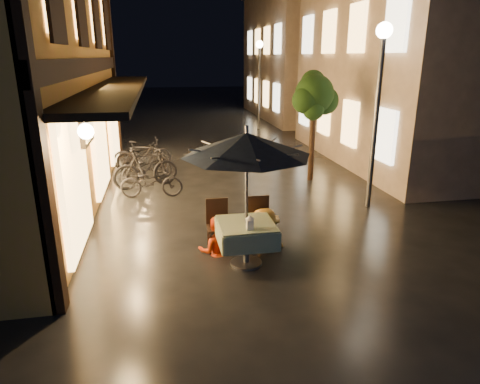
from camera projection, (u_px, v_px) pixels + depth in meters
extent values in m
plane|color=black|center=(269.00, 251.00, 8.10)|extent=(90.00, 90.00, 0.00)
cube|color=black|center=(90.00, 66.00, 10.24)|extent=(0.12, 11.00, 0.35)
cube|color=black|center=(117.00, 89.00, 10.50)|extent=(1.20, 10.50, 0.12)
cube|color=#FFC067|center=(78.00, 2.00, 8.91)|extent=(0.10, 0.90, 1.50)
cube|color=#FFC067|center=(95.00, 13.00, 11.25)|extent=(0.10, 0.90, 1.50)
cube|color=#FFC067|center=(105.00, 20.00, 13.59)|extent=(0.10, 0.90, 1.50)
cube|color=#FFC067|center=(75.00, 182.00, 7.54)|extent=(0.10, 2.20, 2.40)
cube|color=#FFC067|center=(100.00, 144.00, 10.82)|extent=(0.10, 2.20, 2.40)
cube|color=#FFC067|center=(113.00, 123.00, 14.10)|extent=(0.10, 2.20, 2.40)
cube|color=#BBA28F|center=(438.00, 64.00, 14.51)|extent=(7.00, 9.00, 6.50)
cube|color=#FFC067|center=(385.00, 136.00, 11.33)|extent=(0.10, 1.00, 1.40)
cube|color=#FFC067|center=(397.00, 23.00, 10.48)|extent=(0.10, 1.00, 1.40)
cube|color=#FFC067|center=(350.00, 123.00, 13.39)|extent=(0.10, 1.00, 1.40)
cube|color=#FFC067|center=(357.00, 28.00, 12.54)|extent=(0.10, 1.00, 1.40)
cube|color=#FFC067|center=(324.00, 114.00, 15.45)|extent=(0.10, 1.00, 1.40)
cube|color=#FFC067|center=(329.00, 32.00, 14.60)|extent=(0.10, 1.00, 1.40)
cube|color=#FFC067|center=(304.00, 108.00, 17.51)|extent=(0.10, 1.00, 1.40)
cube|color=#FFC067|center=(308.00, 35.00, 16.66)|extent=(0.10, 1.00, 1.40)
cube|color=#BBA28F|center=(318.00, 56.00, 25.20)|extent=(7.00, 10.00, 7.00)
cube|color=#FFC067|center=(276.00, 98.00, 21.63)|extent=(0.10, 1.00, 1.40)
cube|color=#FFC067|center=(278.00, 39.00, 20.78)|extent=(0.10, 1.00, 1.40)
cube|color=#FFC067|center=(266.00, 94.00, 23.69)|extent=(0.10, 1.00, 1.40)
cube|color=#FFC067|center=(267.00, 41.00, 22.84)|extent=(0.10, 1.00, 1.40)
cube|color=#FFC067|center=(257.00, 91.00, 25.75)|extent=(0.10, 1.00, 1.40)
cube|color=#FFC067|center=(258.00, 42.00, 24.90)|extent=(0.10, 1.00, 1.40)
cube|color=#FFC067|center=(250.00, 88.00, 27.81)|extent=(0.10, 1.00, 1.40)
cube|color=#FFC067|center=(250.00, 43.00, 26.96)|extent=(0.10, 1.00, 1.40)
cylinder|color=black|center=(312.00, 143.00, 12.40)|extent=(0.16, 0.16, 2.20)
sphere|color=black|center=(314.00, 94.00, 11.97)|extent=(1.10, 1.10, 1.10)
sphere|color=black|center=(325.00, 101.00, 12.19)|extent=(0.80, 0.80, 0.80)
sphere|color=black|center=(306.00, 100.00, 11.83)|extent=(0.76, 0.76, 0.76)
sphere|color=black|center=(313.00, 82.00, 12.17)|extent=(0.70, 0.70, 0.70)
sphere|color=black|center=(313.00, 110.00, 11.84)|extent=(0.60, 0.60, 0.60)
cylinder|color=#59595E|center=(375.00, 125.00, 9.89)|extent=(0.12, 0.12, 4.00)
sphere|color=#FFE8C5|center=(384.00, 30.00, 9.27)|extent=(0.36, 0.36, 0.36)
cylinder|color=#59595E|center=(259.00, 88.00, 21.13)|extent=(0.12, 0.12, 4.00)
sphere|color=#FFE8C5|center=(259.00, 44.00, 20.50)|extent=(0.36, 0.36, 0.36)
cylinder|color=#59595E|center=(246.00, 245.00, 7.48)|extent=(0.10, 0.10, 0.72)
cylinder|color=#59595E|center=(246.00, 263.00, 7.58)|extent=(0.56, 0.56, 0.04)
cube|color=#28532C|center=(246.00, 224.00, 7.36)|extent=(0.95, 0.95, 0.06)
cube|color=#28532C|center=(273.00, 231.00, 7.50)|extent=(0.04, 0.95, 0.33)
cube|color=#28532C|center=(219.00, 235.00, 7.33)|extent=(0.04, 0.95, 0.33)
cube|color=#28532C|center=(241.00, 223.00, 7.86)|extent=(0.95, 0.04, 0.33)
cube|color=#28532C|center=(252.00, 245.00, 6.97)|extent=(0.95, 0.04, 0.33)
cylinder|color=#59595E|center=(246.00, 203.00, 7.24)|extent=(0.05, 0.05, 2.30)
cone|color=black|center=(247.00, 144.00, 6.94)|extent=(2.16, 2.16, 0.39)
cylinder|color=#59595E|center=(247.00, 129.00, 6.86)|extent=(0.06, 0.06, 0.12)
cube|color=black|center=(219.00, 228.00, 7.99)|extent=(0.42, 0.42, 0.05)
cube|color=black|center=(217.00, 212.00, 8.09)|extent=(0.42, 0.04, 0.55)
cylinder|color=black|center=(210.00, 244.00, 7.86)|extent=(0.04, 0.04, 0.43)
cylinder|color=black|center=(230.00, 243.00, 7.93)|extent=(0.04, 0.04, 0.43)
cylinder|color=black|center=(208.00, 236.00, 8.20)|extent=(0.04, 0.04, 0.43)
cylinder|color=black|center=(227.00, 235.00, 8.26)|extent=(0.04, 0.04, 0.43)
cube|color=black|center=(260.00, 225.00, 8.13)|extent=(0.42, 0.42, 0.05)
cube|color=black|center=(258.00, 209.00, 8.23)|extent=(0.42, 0.04, 0.55)
cylinder|color=black|center=(253.00, 241.00, 8.00)|extent=(0.04, 0.04, 0.43)
cylinder|color=black|center=(271.00, 239.00, 8.07)|extent=(0.04, 0.04, 0.43)
cylinder|color=black|center=(249.00, 233.00, 8.34)|extent=(0.04, 0.04, 0.43)
cylinder|color=black|center=(267.00, 232.00, 8.40)|extent=(0.04, 0.04, 0.43)
cube|color=white|center=(250.00, 224.00, 7.05)|extent=(0.11, 0.11, 0.18)
cube|color=#FFD88C|center=(250.00, 225.00, 7.06)|extent=(0.07, 0.07, 0.12)
cone|color=white|center=(250.00, 217.00, 7.01)|extent=(0.16, 0.16, 0.07)
imported|color=red|center=(215.00, 218.00, 7.84)|extent=(0.70, 0.56, 1.37)
imported|color=orange|center=(265.00, 210.00, 7.95)|extent=(1.13, 0.83, 1.57)
imported|color=black|center=(151.00, 182.00, 11.05)|extent=(1.64, 0.69, 0.84)
imported|color=black|center=(146.00, 168.00, 11.86)|extent=(1.91, 1.10, 1.11)
imported|color=black|center=(147.00, 167.00, 12.50)|extent=(1.65, 1.11, 0.82)
imported|color=black|center=(142.00, 157.00, 13.37)|extent=(1.73, 0.93, 1.00)
imported|color=black|center=(142.00, 154.00, 13.90)|extent=(1.92, 0.89, 0.97)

